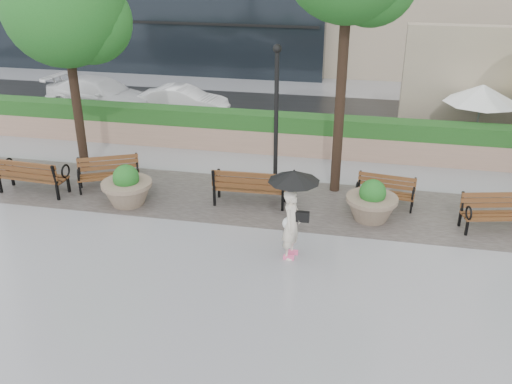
% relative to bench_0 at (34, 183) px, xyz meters
% --- Properties ---
extents(ground, '(100.00, 100.00, 0.00)m').
position_rel_bench_0_xyz_m(ground, '(5.97, -2.24, -0.32)').
color(ground, gray).
rests_on(ground, ground).
extents(cobble_strip, '(28.00, 3.20, 0.01)m').
position_rel_bench_0_xyz_m(cobble_strip, '(5.97, 0.76, -0.31)').
color(cobble_strip, '#383330').
rests_on(cobble_strip, ground).
extents(hedge_wall, '(24.00, 0.80, 1.35)m').
position_rel_bench_0_xyz_m(hedge_wall, '(5.97, 4.76, 0.35)').
color(hedge_wall, '#9F7D67').
rests_on(hedge_wall, ground).
extents(asphalt_street, '(40.00, 7.00, 0.00)m').
position_rel_bench_0_xyz_m(asphalt_street, '(5.97, 8.76, -0.32)').
color(asphalt_street, black).
rests_on(asphalt_street, ground).
extents(bench_0, '(2.05, 0.92, 1.07)m').
position_rel_bench_0_xyz_m(bench_0, '(0.00, 0.00, 0.00)').
color(bench_0, brown).
rests_on(bench_0, ground).
extents(bench_1, '(1.88, 1.37, 0.95)m').
position_rel_bench_0_xyz_m(bench_1, '(2.03, 0.70, -0.04)').
color(bench_1, brown).
rests_on(bench_1, ground).
extents(bench_2, '(2.04, 0.86, 1.08)m').
position_rel_bench_0_xyz_m(bench_2, '(6.31, 0.51, 0.00)').
color(bench_2, brown).
rests_on(bench_2, ground).
extents(bench_3, '(1.65, 0.84, 0.85)m').
position_rel_bench_0_xyz_m(bench_3, '(9.99, 1.14, -0.07)').
color(bench_3, brown).
rests_on(bench_3, ground).
extents(bench_4, '(1.88, 1.09, 0.95)m').
position_rel_bench_0_xyz_m(bench_4, '(12.77, 0.26, -0.04)').
color(bench_4, brown).
rests_on(bench_4, ground).
extents(planter_left, '(1.40, 1.40, 1.17)m').
position_rel_bench_0_xyz_m(planter_left, '(2.97, -0.16, 0.14)').
color(planter_left, '#7F6B56').
rests_on(planter_left, ground).
extents(planter_right, '(1.35, 1.35, 1.13)m').
position_rel_bench_0_xyz_m(planter_right, '(9.64, 0.24, 0.12)').
color(planter_right, '#7F6B56').
rests_on(planter_right, ground).
extents(lamppost, '(0.28, 0.28, 4.27)m').
position_rel_bench_0_xyz_m(lamppost, '(6.86, 1.47, 1.57)').
color(lamppost, black).
rests_on(lamppost, ground).
extents(tree_0, '(3.58, 3.50, 6.81)m').
position_rel_bench_0_xyz_m(tree_0, '(0.80, 1.94, 4.60)').
color(tree_0, black).
rests_on(tree_0, ground).
extents(patio_umb_white, '(2.50, 2.50, 2.30)m').
position_rel_bench_0_xyz_m(patio_umb_white, '(13.04, 6.27, 1.67)').
color(patio_umb_white, black).
rests_on(patio_umb_white, ground).
extents(car_left, '(5.11, 2.82, 1.40)m').
position_rel_bench_0_xyz_m(car_left, '(-1.68, 8.05, 0.38)').
color(car_left, white).
rests_on(car_left, ground).
extents(car_right, '(3.70, 1.45, 1.20)m').
position_rel_bench_0_xyz_m(car_right, '(1.90, 8.17, 0.28)').
color(car_right, white).
rests_on(car_right, ground).
extents(pedestrian, '(1.18, 1.18, 2.16)m').
position_rel_bench_0_xyz_m(pedestrian, '(7.85, -2.02, 1.00)').
color(pedestrian, beige).
rests_on(pedestrian, ground).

